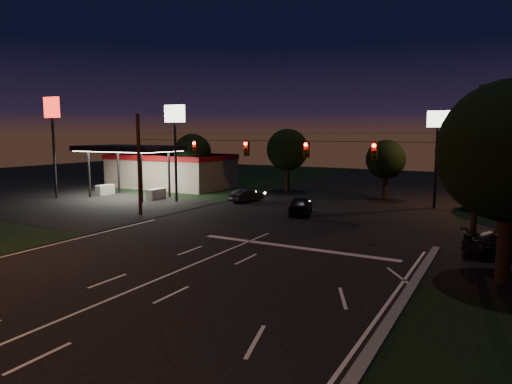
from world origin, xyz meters
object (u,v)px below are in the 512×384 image
Objects in this scene: utility_pole_right at (472,253)px; car_oncoming_a at (300,205)px; tree_right_near at (512,153)px; car_oncoming_b at (247,195)px.

car_oncoming_a is (-13.00, 6.56, 0.73)m from utility_pole_right.
tree_right_near reaches higher than utility_pole_right.
utility_pole_right reaches higher than car_oncoming_a.
tree_right_near is 2.36× the size of car_oncoming_b.
utility_pole_right is 2.11× the size of car_oncoming_a.
car_oncoming_a is at bearing 164.61° from car_oncoming_b.
car_oncoming_b is at bearing 145.20° from tree_right_near.
tree_right_near is 26.87m from car_oncoming_b.
car_oncoming_a is at bearing 141.89° from tree_right_near.
utility_pole_right is 14.58m from car_oncoming_a.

